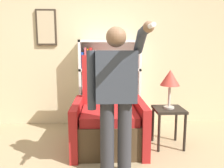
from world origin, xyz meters
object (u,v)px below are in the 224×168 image
object	(u,v)px
side_table	(169,115)
table_lamp	(170,79)
armchair	(109,119)
person_standing	(116,94)
bookcase	(105,85)

from	to	relation	value
side_table	table_lamp	world-z (taller)	table_lamp
armchair	person_standing	size ratio (longest dim) A/B	0.80
armchair	table_lamp	xyz separation A→B (m)	(0.83, -0.05, 0.57)
bookcase	person_standing	size ratio (longest dim) A/B	0.96
person_standing	side_table	size ratio (longest dim) A/B	2.88
bookcase	side_table	size ratio (longest dim) A/B	2.75
bookcase	side_table	bearing A→B (deg)	-46.09
armchair	table_lamp	world-z (taller)	armchair
person_standing	table_lamp	bearing A→B (deg)	41.63
person_standing	side_table	bearing A→B (deg)	41.63
bookcase	armchair	world-z (taller)	bookcase
bookcase	table_lamp	distance (m)	1.29
armchair	side_table	distance (m)	0.84
side_table	table_lamp	distance (m)	0.51
person_standing	table_lamp	xyz separation A→B (m)	(0.78, 0.69, 0.06)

